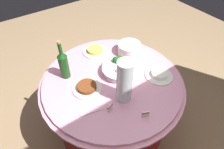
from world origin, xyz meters
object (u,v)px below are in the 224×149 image
Objects in this scene: serving_tongs at (90,111)px; label_placard_front at (145,114)px; wine_bottle at (64,64)px; food_plate_fried_egg at (95,51)px; plate_stack at (129,48)px; food_plate_rice at (159,75)px; decorative_fruit_vase at (124,84)px; broccoli_bowl at (120,68)px; label_placard_mid at (110,107)px; food_plate_stir_fry at (87,87)px.

label_placard_front reaches higher than serving_tongs.
wine_bottle is 0.39m from food_plate_fried_egg.
plate_stack reaches higher than label_placard_front.
food_plate_rice is (-0.63, 0.02, 0.01)m from serving_tongs.
label_placard_front reaches higher than food_plate_fried_egg.
food_plate_rice is at bearing -147.34° from label_placard_front.
label_placard_front is (0.09, 0.78, 0.01)m from food_plate_fried_egg.
wine_bottle is at bearing -61.09° from decorative_fruit_vase.
broccoli_bowl is at bearing -43.82° from food_plate_rice.
decorative_fruit_vase reaches higher than broccoli_bowl.
food_plate_fried_egg is (0.03, -0.34, -0.03)m from broccoli_bowl.
label_placard_mid is (0.25, 0.61, 0.01)m from food_plate_fried_egg.
serving_tongs is at bearing 30.04° from plate_stack.
food_plate_fried_egg reaches higher than food_plate_rice.
wine_bottle is 0.76m from food_plate_rice.
food_plate_rice is (-0.23, 0.22, -0.03)m from broccoli_bowl.
broccoli_bowl reaches higher than serving_tongs.
label_placard_mid reaches higher than food_plate_rice.
wine_bottle is at bearing -72.63° from food_plate_stir_fry.
label_placard_front reaches higher than food_plate_stir_fry.
broccoli_bowl is at bearing -136.13° from label_placard_mid.
decorative_fruit_vase is (-0.24, 0.44, 0.02)m from wine_bottle.
wine_bottle is at bearing -77.79° from label_placard_mid.
decorative_fruit_vase is 0.60m from food_plate_fried_egg.
broccoli_bowl reaches higher than food_plate_fried_egg.
plate_stack is at bearing -132.56° from decorative_fruit_vase.
food_plate_rice is at bearing 144.86° from wine_bottle.
decorative_fruit_vase is at bearing -166.43° from label_placard_mid.
decorative_fruit_vase is 2.03× the size of serving_tongs.
decorative_fruit_vase is at bearing 79.32° from food_plate_fried_egg.
plate_stack is 0.70m from label_placard_front.
plate_stack reaches higher than food_plate_fried_egg.
label_placard_mid is (-0.03, 0.26, 0.01)m from food_plate_stir_fry.
plate_stack is at bearing -89.49° from food_plate_rice.
wine_bottle reaches higher than food_plate_rice.
wine_bottle is 0.71m from label_placard_front.
wine_bottle reaches higher than plate_stack.
wine_bottle reaches higher than label_placard_front.
serving_tongs is at bearing 55.65° from food_plate_fried_egg.
food_plate_stir_fry is at bearing -21.29° from food_plate_rice.
label_placard_front is 0.24m from label_placard_mid.
wine_bottle is 6.11× the size of label_placard_front.
plate_stack reaches higher than food_plate_rice.
food_plate_stir_fry is at bearing -65.69° from label_placard_front.
broccoli_bowl is 1.67× the size of serving_tongs.
label_placard_front is (0.34, 0.61, -0.01)m from plate_stack.
food_plate_rice is at bearing 114.73° from food_plate_fried_egg.
broccoli_bowl is 0.39m from label_placard_mid.
label_placard_mid is at bearing -47.54° from label_placard_front.
food_plate_fried_egg is at bearing -112.31° from label_placard_mid.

